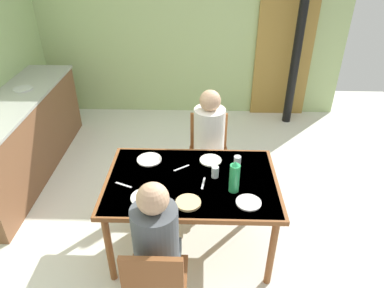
{
  "coord_description": "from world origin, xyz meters",
  "views": [
    {
      "loc": [
        0.23,
        -2.47,
        2.5
      ],
      "look_at": [
        0.15,
        -0.03,
        0.98
      ],
      "focal_mm": 33.22,
      "sensor_mm": 36.0,
      "label": 1
    }
  ],
  "objects": [
    {
      "name": "door_wooden",
      "position": [
        1.38,
        2.54,
        1.0
      ],
      "size": [
        0.8,
        0.05,
        2.0
      ],
      "primitive_type": "cube",
      "color": "olive",
      "rests_on": "ground_plane"
    },
    {
      "name": "cutlery_fork_near",
      "position": [
        0.06,
        -0.02,
        0.73
      ],
      "size": [
        0.13,
        0.1,
        0.0
      ],
      "primitive_type": "cube",
      "rotation": [
        0.0,
        0.0,
        3.76
      ],
      "color": "silver",
      "rests_on": "dining_table"
    },
    {
      "name": "bread_plate_sliced",
      "position": [
        0.14,
        -0.47,
        0.74
      ],
      "size": [
        0.19,
        0.19,
        0.02
      ],
      "primitive_type": "cylinder",
      "color": "#DBB77A",
      "rests_on": "dining_table"
    },
    {
      "name": "stove_pipe_column",
      "position": [
        1.49,
        2.27,
        1.36
      ],
      "size": [
        0.12,
        0.12,
        2.73
      ],
      "primitive_type": "cylinder",
      "color": "black",
      "rests_on": "ground_plane"
    },
    {
      "name": "cutlery_knife_far",
      "position": [
        0.25,
        -0.22,
        0.73
      ],
      "size": [
        0.04,
        0.15,
        0.0
      ],
      "primitive_type": "cube",
      "rotation": [
        0.0,
        0.0,
        4.57
      ],
      "color": "silver",
      "rests_on": "dining_table"
    },
    {
      "name": "dinner_plate_near_left",
      "position": [
        -0.23,
        0.1,
        0.74
      ],
      "size": [
        0.22,
        0.22,
        0.01
      ],
      "primitive_type": "cylinder",
      "color": "white",
      "rests_on": "dining_table"
    },
    {
      "name": "dinner_plate_far_center",
      "position": [
        -0.19,
        -0.41,
        0.74
      ],
      "size": [
        0.23,
        0.23,
        0.01
      ],
      "primitive_type": "cylinder",
      "color": "white",
      "rests_on": "dining_table"
    },
    {
      "name": "dinner_plate_near_right",
      "position": [
        0.31,
        0.1,
        0.74
      ],
      "size": [
        0.19,
        0.19,
        0.01
      ],
      "primitive_type": "cylinder",
      "color": "white",
      "rests_on": "dining_table"
    },
    {
      "name": "drinking_glass_by_near_diner",
      "position": [
        0.34,
        -0.13,
        0.78
      ],
      "size": [
        0.06,
        0.06,
        0.1
      ],
      "primitive_type": "cylinder",
      "color": "silver",
      "rests_on": "dining_table"
    },
    {
      "name": "ground_plane",
      "position": [
        0.0,
        0.0,
        0.0
      ],
      "size": [
        6.82,
        6.82,
        0.0
      ],
      "primitive_type": "plane",
      "color": "silver"
    },
    {
      "name": "chair_far_diner",
      "position": [
        0.3,
        0.64,
        0.5
      ],
      "size": [
        0.4,
        0.4,
        0.87
      ],
      "rotation": [
        0.0,
        0.0,
        3.14
      ],
      "color": "brown",
      "rests_on": "ground_plane"
    },
    {
      "name": "cutlery_knife_near",
      "position": [
        -0.39,
        -0.26,
        0.73
      ],
      "size": [
        0.14,
        0.07,
        0.0
      ],
      "primitive_type": "cube",
      "rotation": [
        0.0,
        0.0,
        2.73
      ],
      "color": "silver",
      "rests_on": "dining_table"
    },
    {
      "name": "dinner_plate_far_side",
      "position": [
        0.59,
        -0.45,
        0.74
      ],
      "size": [
        0.19,
        0.19,
        0.01
      ],
      "primitive_type": "cylinder",
      "color": "white",
      "rests_on": "dining_table"
    },
    {
      "name": "dining_table",
      "position": [
        0.15,
        -0.18,
        0.66
      ],
      "size": [
        1.4,
        0.93,
        0.73
      ],
      "color": "brown",
      "rests_on": "ground_plane"
    },
    {
      "name": "kitchen_counter",
      "position": [
        -1.82,
        0.9,
        0.45
      ],
      "size": [
        0.61,
        2.32,
        0.91
      ],
      "color": "brown",
      "rests_on": "ground_plane"
    },
    {
      "name": "person_far_diner",
      "position": [
        0.3,
        0.5,
        0.78
      ],
      "size": [
        0.3,
        0.37,
        0.77
      ],
      "rotation": [
        0.0,
        0.0,
        3.14
      ],
      "color": "silver",
      "rests_on": "ground_plane"
    },
    {
      "name": "water_bottle_green_near",
      "position": [
        0.48,
        -0.3,
        0.86
      ],
      "size": [
        0.08,
        0.08,
        0.27
      ],
      "color": "#2EA25A",
      "rests_on": "dining_table"
    },
    {
      "name": "chair_near_diner",
      "position": [
        -0.05,
        -0.99,
        0.5
      ],
      "size": [
        0.4,
        0.4,
        0.87
      ],
      "color": "brown",
      "rests_on": "ground_plane"
    },
    {
      "name": "wall_back",
      "position": [
        0.0,
        2.62,
        1.36
      ],
      "size": [
        4.49,
        0.1,
        2.73
      ],
      "primitive_type": "cube",
      "color": "#A5BD7D",
      "rests_on": "ground_plane"
    },
    {
      "name": "person_near_diner",
      "position": [
        -0.05,
        -0.86,
        0.78
      ],
      "size": [
        0.3,
        0.37,
        0.77
      ],
      "color": "#4E5860",
      "rests_on": "ground_plane"
    },
    {
      "name": "drinking_glass_by_far_diner",
      "position": [
        0.54,
        0.01,
        0.79
      ],
      "size": [
        0.06,
        0.06,
        0.11
      ],
      "primitive_type": "cylinder",
      "color": "silver",
      "rests_on": "dining_table"
    }
  ]
}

